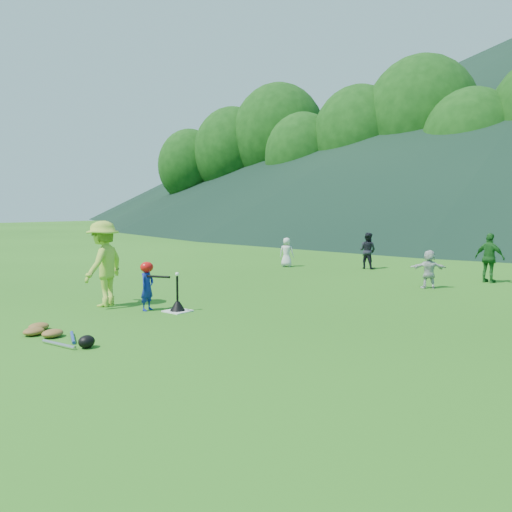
% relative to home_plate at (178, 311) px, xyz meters
% --- Properties ---
extents(ground, '(120.00, 120.00, 0.00)m').
position_rel_home_plate_xyz_m(ground, '(0.00, 0.00, -0.01)').
color(ground, '#245E15').
rests_on(ground, ground).
extents(home_plate, '(0.45, 0.45, 0.02)m').
position_rel_home_plate_xyz_m(home_plate, '(0.00, 0.00, 0.00)').
color(home_plate, silver).
rests_on(home_plate, ground).
extents(baseball, '(0.08, 0.08, 0.08)m').
position_rel_home_plate_xyz_m(baseball, '(0.00, 0.00, 0.73)').
color(baseball, white).
rests_on(baseball, batting_tee).
extents(batter_child, '(0.30, 0.39, 0.94)m').
position_rel_home_plate_xyz_m(batter_child, '(-0.55, -0.29, 0.46)').
color(batter_child, navy).
rests_on(batter_child, ground).
extents(adult_coach, '(1.03, 1.30, 1.76)m').
position_rel_home_plate_xyz_m(adult_coach, '(-1.60, -0.54, 0.87)').
color(adult_coach, '#A1C339').
rests_on(adult_coach, ground).
extents(fielder_a, '(0.57, 0.47, 1.00)m').
position_rel_home_plate_xyz_m(fielder_a, '(-2.51, 7.43, 0.49)').
color(fielder_a, silver).
rests_on(fielder_a, ground).
extents(fielder_b, '(0.60, 0.48, 1.20)m').
position_rel_home_plate_xyz_m(fielder_b, '(-0.08, 8.62, 0.59)').
color(fielder_b, black).
rests_on(fielder_b, ground).
extents(fielder_c, '(0.84, 0.48, 1.34)m').
position_rel_home_plate_xyz_m(fielder_c, '(3.87, 7.79, 0.66)').
color(fielder_c, '#1B5A1E').
rests_on(fielder_c, ground).
extents(fielder_d, '(0.91, 0.74, 0.97)m').
position_rel_home_plate_xyz_m(fielder_d, '(2.91, 5.84, 0.48)').
color(fielder_d, beige).
rests_on(fielder_d, ground).
extents(batting_tee, '(0.30, 0.30, 0.68)m').
position_rel_home_plate_xyz_m(batting_tee, '(0.00, 0.00, 0.12)').
color(batting_tee, black).
rests_on(batting_tee, home_plate).
extents(batter_gear, '(0.73, 0.26, 0.30)m').
position_rel_home_plate_xyz_m(batter_gear, '(-0.53, -0.29, 0.84)').
color(batter_gear, red).
rests_on(batter_gear, ground).
extents(equipment_pile, '(1.80, 0.61, 0.19)m').
position_rel_home_plate_xyz_m(equipment_pile, '(-0.12, -2.56, 0.06)').
color(equipment_pile, olive).
rests_on(equipment_pile, ground).
extents(outfield_fence, '(70.07, 0.08, 1.33)m').
position_rel_home_plate_xyz_m(outfield_fence, '(0.00, 28.00, 0.69)').
color(outfield_fence, gray).
rests_on(outfield_fence, ground).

